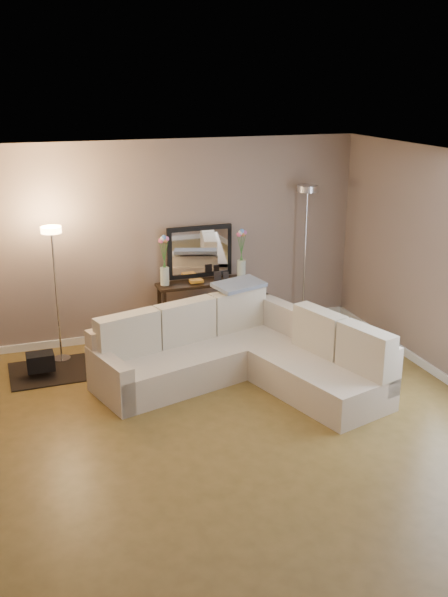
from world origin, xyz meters
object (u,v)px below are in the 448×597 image
object	(u,v)px
floor_lamp_lit	(54,268)
floor_lamp_unlit	(306,228)
sectional_sofa	(240,354)
console_table	(199,306)

from	to	relation	value
floor_lamp_lit	floor_lamp_unlit	world-z (taller)	floor_lamp_unlit
sectional_sofa	floor_lamp_lit	bearing A→B (deg)	146.57
sectional_sofa	console_table	xyz separation A→B (m)	(-0.06, 1.45, 0.11)
console_table	sectional_sofa	bearing A→B (deg)	-87.48
sectional_sofa	floor_lamp_unlit	size ratio (longest dim) A/B	1.54
console_table	floor_lamp_unlit	world-z (taller)	floor_lamp_unlit
sectional_sofa	console_table	distance (m)	1.45
floor_lamp_lit	sectional_sofa	bearing A→B (deg)	-33.43
sectional_sofa	floor_lamp_unlit	world-z (taller)	floor_lamp_unlit
sectional_sofa	floor_lamp_lit	distance (m)	2.43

